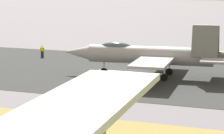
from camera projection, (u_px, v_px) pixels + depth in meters
The scene contains 5 objects.
ground_plane at pixel (129, 72), 56.43m from camera, with size 400.00×400.00×0.00m, color slate.
runway_strip at pixel (129, 72), 56.43m from camera, with size 240.00×26.00×0.02m.
fighter_jet at pixel (150, 55), 53.24m from camera, with size 17.87×14.94×5.62m.
crew_person at pixel (42, 51), 67.45m from camera, with size 0.69×0.36×1.57m.
marker_cone_mid at pixel (159, 54), 68.15m from camera, with size 0.44×0.44×0.55m, color orange.
Camera 1 is at (-18.14, 52.50, 10.17)m, focal length 81.60 mm.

